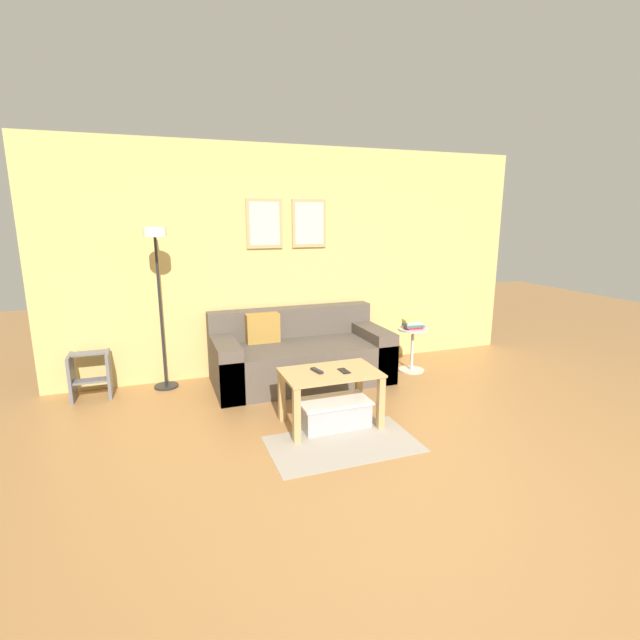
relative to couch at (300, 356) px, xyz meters
The scene contains 12 objects.
ground_plane 2.47m from the couch, 85.94° to the right, with size 16.00×16.00×0.00m, color #A87542.
wall_back 1.13m from the couch, 70.47° to the left, with size 5.60×0.09×2.55m.
area_rug 1.56m from the couch, 94.62° to the right, with size 1.19×0.69×0.01m, color #A39989.
couch is the anchor object (origin of this frame).
coffee_table 1.16m from the couch, 94.32° to the right, with size 0.83×0.52×0.48m.
storage_bin 1.21m from the couch, 93.25° to the right, with size 0.61×0.35×0.24m.
floor_lamp 1.68m from the couch, behind, with size 0.25×0.49×1.68m.
side_table 1.34m from the couch, ahead, with size 0.35×0.35×0.51m.
book_stack 1.37m from the couch, ahead, with size 0.26×0.20×0.11m.
remote_control 1.16m from the couch, 100.01° to the right, with size 0.04×0.15×0.02m, color #232328.
cell_phone 1.21m from the couch, 88.87° to the right, with size 0.07×0.14×0.01m, color black.
step_stool 2.13m from the couch, behind, with size 0.37×0.30×0.46m.
Camera 1 is at (-1.63, -2.21, 1.78)m, focal length 26.00 mm.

